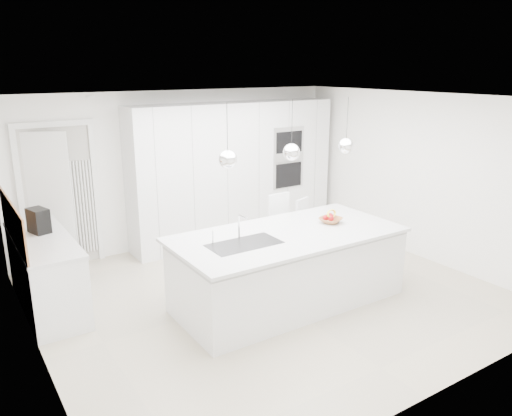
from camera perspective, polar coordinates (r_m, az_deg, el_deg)
floor at (r=6.57m, az=1.45°, el=-9.87°), size 5.50×5.50×0.00m
wall_back at (r=8.26m, az=-8.37°, el=4.51°), size 5.50×0.00×5.50m
wall_left at (r=5.17m, az=-24.55°, el=-3.72°), size 0.00×5.00×5.00m
ceiling at (r=5.93m, az=1.62°, el=12.44°), size 5.50×5.50×0.00m
tall_cabinets at (r=8.38m, az=-2.50°, el=4.13°), size 3.60×0.60×2.30m
oven_stack at (r=8.58m, az=3.75°, el=5.75°), size 0.62×0.04×1.05m
doorway_frame at (r=7.70m, az=-21.47°, el=1.01°), size 1.11×0.08×2.13m
hallway_door at (r=7.61m, az=-23.21°, el=0.51°), size 0.76×0.38×2.00m
radiator at (r=7.80m, az=-19.04°, el=0.09°), size 0.32×0.04×1.40m
left_base_cabinets at (r=6.60m, az=-22.85°, el=-6.99°), size 0.60×1.80×0.86m
left_worktop at (r=6.45m, az=-23.27°, el=-3.29°), size 0.62×1.82×0.04m
oak_backsplash at (r=6.34m, az=-26.08°, el=-1.39°), size 0.02×1.80×0.50m
island_base at (r=6.23m, az=3.81°, el=-7.08°), size 2.80×1.20×0.86m
island_worktop at (r=6.10m, az=3.61°, el=-3.03°), size 2.84×1.40×0.04m
island_sink at (r=5.74m, az=-1.34°, el=-4.89°), size 0.84×0.44×0.18m
island_tap at (r=5.85m, az=-1.97°, el=-2.10°), size 0.02×0.02×0.30m
pendant_left at (r=5.35m, az=-3.25°, el=5.57°), size 0.20×0.20×0.20m
pendant_mid at (r=5.81m, az=4.08°, el=6.38°), size 0.20×0.20×0.20m
pendant_right at (r=6.36m, az=10.26°, el=6.99°), size 0.20×0.20×0.20m
fruit_bowl at (r=6.53m, az=8.53°, el=-1.39°), size 0.36×0.36×0.07m
espresso_machine at (r=6.61m, az=-23.60°, el=-1.33°), size 0.25×0.32×0.30m
bar_stool_left at (r=7.10m, az=3.24°, el=-3.02°), size 0.38×0.52×1.11m
bar_stool_right at (r=7.42m, az=5.82°, el=-2.83°), size 0.46×0.53×0.97m
apple_a at (r=6.56m, az=8.49°, el=-0.96°), size 0.09×0.09×0.09m
apple_b at (r=6.50m, az=8.54°, el=-1.16°), size 0.08×0.08×0.08m
apple_c at (r=6.53m, az=7.95°, el=-1.11°), size 0.07×0.07×0.07m
banana_bunch at (r=6.54m, az=8.61°, el=-0.64°), size 0.24×0.17×0.21m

